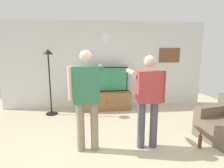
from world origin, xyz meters
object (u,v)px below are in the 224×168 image
at_px(floor_lamp, 49,68).
at_px(person_standing_nearer_couch, 148,97).
at_px(tv_stand, 106,100).
at_px(framed_picture, 169,55).
at_px(wall_clock, 105,37).
at_px(television, 106,79).
at_px(person_standing_nearer_lamp, 87,95).
at_px(beverage_bottle, 200,142).

relative_size(floor_lamp, person_standing_nearer_couch, 1.07).
height_order(tv_stand, framed_picture, framed_picture).
distance_m(wall_clock, framed_picture, 2.17).
bearing_deg(television, framed_picture, 6.76).
height_order(wall_clock, person_standing_nearer_lamp, wall_clock).
bearing_deg(beverage_bottle, framed_picture, 78.63).
relative_size(television, wall_clock, 4.76).
distance_m(television, floor_lamp, 1.68).
height_order(tv_stand, wall_clock, wall_clock).
height_order(person_standing_nearer_lamp, person_standing_nearer_couch, person_standing_nearer_lamp).
relative_size(television, beverage_bottle, 4.30).
height_order(wall_clock, floor_lamp, wall_clock).
xyz_separation_m(wall_clock, person_standing_nearer_couch, (0.56, -2.62, -1.22)).
relative_size(television, framed_picture, 1.91).
height_order(tv_stand, person_standing_nearer_lamp, person_standing_nearer_lamp).
xyz_separation_m(floor_lamp, beverage_bottle, (3.13, -2.22, -1.19)).
distance_m(framed_picture, person_standing_nearer_couch, 3.11).
bearing_deg(beverage_bottle, person_standing_nearer_lamp, 174.69).
height_order(television, person_standing_nearer_couch, person_standing_nearer_couch).
xyz_separation_m(tv_stand, beverage_bottle, (1.53, -2.50, -0.15)).
height_order(television, beverage_bottle, television).
xyz_separation_m(framed_picture, person_standing_nearer_lamp, (-2.63, -2.60, -0.61)).
bearing_deg(framed_picture, television, -173.24).
bearing_deg(wall_clock, television, -90.00).
relative_size(framed_picture, person_standing_nearer_lamp, 0.38).
bearing_deg(floor_lamp, framed_picture, 8.79).
relative_size(television, floor_lamp, 0.72).
bearing_deg(tv_stand, floor_lamp, -170.20).
relative_size(television, person_standing_nearer_couch, 0.78).
bearing_deg(person_standing_nearer_couch, framed_picture, 59.72).
relative_size(framed_picture, person_standing_nearer_couch, 0.41).
bearing_deg(person_standing_nearer_lamp, framed_picture, 44.64).
height_order(tv_stand, person_standing_nearer_couch, person_standing_nearer_couch).
relative_size(wall_clock, person_standing_nearer_couch, 0.16).
bearing_deg(beverage_bottle, floor_lamp, 144.66).
bearing_deg(tv_stand, framed_picture, 8.01).
distance_m(floor_lamp, person_standing_nearer_couch, 3.00).
distance_m(tv_stand, television, 0.66).
xyz_separation_m(television, framed_picture, (2.10, 0.25, 0.72)).
height_order(person_standing_nearer_lamp, beverage_bottle, person_standing_nearer_lamp).
xyz_separation_m(floor_lamp, person_standing_nearer_lamp, (1.06, -2.03, -0.28)).
height_order(wall_clock, person_standing_nearer_couch, wall_clock).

